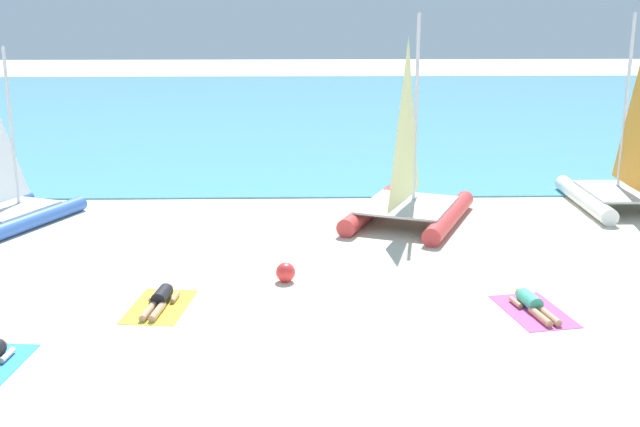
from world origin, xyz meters
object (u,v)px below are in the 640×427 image
object	(u,v)px
towel_right	(534,311)
sailboat_white	(626,180)
sailboat_blue	(6,198)
sailboat_red	(409,193)
towel_middle	(160,306)
beach_ball	(286,272)
sunbather_middle	(160,299)
sunbather_right	(533,304)

from	to	relation	value
towel_right	sailboat_white	bearing A→B (deg)	58.27
sailboat_white	sailboat_blue	bearing A→B (deg)	-175.09
sailboat_blue	sailboat_red	distance (m)	10.90
towel_middle	sailboat_blue	bearing A→B (deg)	129.63
sailboat_red	sailboat_blue	bearing A→B (deg)	-158.58
towel_right	beach_ball	bearing A→B (deg)	159.38
sailboat_blue	sunbather_middle	bearing A→B (deg)	-27.00
sailboat_white	towel_right	bearing A→B (deg)	-120.89
sailboat_red	towel_middle	world-z (taller)	sailboat_red
sunbather_middle	towel_middle	bearing A→B (deg)	-90.00
sailboat_blue	sunbather_right	bearing A→B (deg)	-4.78
towel_middle	sailboat_white	bearing A→B (deg)	31.40
sailboat_blue	sailboat_red	xyz separation A→B (m)	(10.90, -0.20, 0.13)
sunbather_middle	towel_right	bearing A→B (deg)	2.80
sunbather_right	beach_ball	world-z (taller)	beach_ball
sailboat_red	sunbather_middle	xyz separation A→B (m)	(-5.73, -5.97, -0.70)
sunbather_right	sailboat_red	bearing A→B (deg)	94.07
sailboat_blue	towel_right	world-z (taller)	sailboat_blue
sailboat_red	sunbather_middle	bearing A→B (deg)	-111.35
towel_middle	sunbather_middle	xyz separation A→B (m)	(0.01, 0.07, 0.13)
sunbather_middle	beach_ball	xyz separation A→B (m)	(2.47, 1.34, 0.08)
sailboat_blue	towel_middle	bearing A→B (deg)	-27.35
sailboat_white	towel_middle	xyz separation A→B (m)	(-12.25, -7.48, -0.82)
sailboat_red	sunbather_middle	size ratio (longest dim) A/B	3.55
sailboat_blue	towel_middle	size ratio (longest dim) A/B	2.48
towel_middle	beach_ball	size ratio (longest dim) A/B	4.49
sunbather_right	beach_ball	distance (m)	5.18
towel_right	beach_ball	size ratio (longest dim) A/B	4.49
sailboat_blue	sunbather_right	distance (m)	14.16
towel_right	beach_ball	xyz separation A→B (m)	(-4.88, 1.84, 0.21)
sailboat_white	sunbather_right	bearing A→B (deg)	-121.17
beach_ball	towel_middle	bearing A→B (deg)	-150.37
sailboat_red	sunbather_right	bearing A→B (deg)	-53.38
sailboat_blue	beach_ball	bearing A→B (deg)	-9.25
sunbather_middle	towel_right	size ratio (longest dim) A/B	0.83
sailboat_white	sailboat_red	bearing A→B (deg)	-166.71
sailboat_blue	sunbather_right	world-z (taller)	sailboat_blue
beach_ball	sunbather_right	bearing A→B (deg)	-19.98
towel_right	sunbather_right	distance (m)	0.14
towel_middle	beach_ball	world-z (taller)	beach_ball
sailboat_blue	sailboat_red	size ratio (longest dim) A/B	0.85
towel_middle	sunbather_middle	bearing A→B (deg)	83.36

